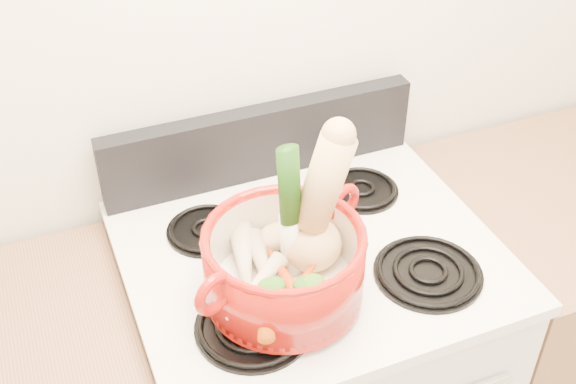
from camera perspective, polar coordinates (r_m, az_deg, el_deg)
name	(u,v)px	position (r m, az deg, el deg)	size (l,w,h in m)	color
wall_back	(250,31)	(1.62, -3.02, 12.56)	(3.50, 0.02, 2.60)	white
cooktop	(311,255)	(1.55, 1.84, -4.98)	(0.78, 0.67, 0.03)	white
control_backsplash	(261,142)	(1.71, -2.16, 3.97)	(0.76, 0.05, 0.18)	black
burner_front_left	(253,325)	(1.38, -2.76, -10.45)	(0.22, 0.22, 0.02)	black
burner_front_right	(428,271)	(1.51, 11.02, -6.18)	(0.22, 0.22, 0.02)	black
burner_back_left	(206,229)	(1.59, -6.49, -2.91)	(0.17, 0.17, 0.02)	black
burner_back_right	(361,189)	(1.70, 5.82, 0.25)	(0.17, 0.17, 0.02)	black
dutch_oven	(284,265)	(1.37, -0.32, -5.81)	(0.31, 0.31, 0.15)	#9D120A
pot_handle_left	(214,294)	(1.25, -5.85, -8.02)	(0.09, 0.09, 0.02)	#9D120A
pot_handle_right	(344,203)	(1.43, 4.44, -0.86)	(0.09, 0.09, 0.02)	#9D120A
squash	(313,206)	(1.34, 1.98, -1.09)	(0.12, 0.12, 0.30)	tan
leek	(291,211)	(1.33, 0.22, -1.54)	(0.04, 0.04, 0.29)	silver
ginger	(278,237)	(1.46, -0.80, -3.55)	(0.09, 0.07, 0.05)	tan
parsnip_0	(267,275)	(1.38, -1.67, -6.59)	(0.04, 0.04, 0.22)	beige
parsnip_1	(245,268)	(1.39, -3.42, -6.00)	(0.04, 0.04, 0.20)	beige
parsnip_2	(245,256)	(1.40, -3.43, -5.10)	(0.05, 0.05, 0.21)	beige
parsnip_3	(254,286)	(1.34, -2.67, -7.46)	(0.04, 0.04, 0.16)	beige
carrot_0	(294,297)	(1.35, 0.47, -8.31)	(0.03, 0.03, 0.15)	#C65509
carrot_1	(265,307)	(1.32, -1.87, -9.07)	(0.03, 0.03, 0.15)	#CF4D0A
carrot_2	(289,284)	(1.35, 0.06, -7.25)	(0.04, 0.04, 0.19)	#BE3D09
carrot_3	(294,294)	(1.33, 0.49, -8.04)	(0.03, 0.03, 0.16)	#D34A0A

